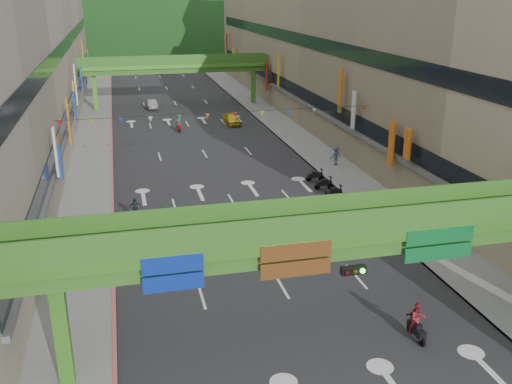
{
  "coord_description": "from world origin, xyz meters",
  "views": [
    {
      "loc": [
        -8.03,
        -15.09,
        15.59
      ],
      "look_at": [
        0.0,
        18.0,
        3.5
      ],
      "focal_mm": 40.0,
      "sensor_mm": 36.0,
      "label": 1
    }
  ],
  "objects_px": {
    "scooter_rider_mid": "(417,321)",
    "pedestrian_red": "(461,240)",
    "scooter_rider_near": "(202,226)",
    "overpass_near": "(347,249)",
    "car_silver": "(152,104)",
    "car_yellow": "(232,119)"
  },
  "relations": [
    {
      "from": "scooter_rider_mid",
      "to": "pedestrian_red",
      "type": "relative_size",
      "value": 1.23
    },
    {
      "from": "scooter_rider_near",
      "to": "pedestrian_red",
      "type": "distance_m",
      "value": 16.59
    },
    {
      "from": "overpass_near",
      "to": "scooter_rider_mid",
      "type": "xyz_separation_m",
      "value": [
        3.81,
        0.15,
        -4.22
      ]
    },
    {
      "from": "scooter_rider_near",
      "to": "pedestrian_red",
      "type": "xyz_separation_m",
      "value": [
        15.51,
        -5.88,
        -0.07
      ]
    },
    {
      "from": "car_silver",
      "to": "scooter_rider_mid",
      "type": "bearing_deg",
      "value": -84.1
    },
    {
      "from": "scooter_rider_mid",
      "to": "car_silver",
      "type": "height_order",
      "value": "scooter_rider_mid"
    },
    {
      "from": "car_yellow",
      "to": "scooter_rider_mid",
      "type": "bearing_deg",
      "value": -93.69
    },
    {
      "from": "car_silver",
      "to": "car_yellow",
      "type": "height_order",
      "value": "car_yellow"
    },
    {
      "from": "car_silver",
      "to": "pedestrian_red",
      "type": "distance_m",
      "value": 53.47
    },
    {
      "from": "overpass_near",
      "to": "car_yellow",
      "type": "distance_m",
      "value": 47.46
    },
    {
      "from": "overpass_near",
      "to": "scooter_rider_mid",
      "type": "height_order",
      "value": "overpass_near"
    },
    {
      "from": "overpass_near",
      "to": "car_yellow",
      "type": "relative_size",
      "value": 7.11
    },
    {
      "from": "scooter_rider_mid",
      "to": "overpass_near",
      "type": "bearing_deg",
      "value": -177.71
    },
    {
      "from": "car_silver",
      "to": "car_yellow",
      "type": "xyz_separation_m",
      "value": [
        8.82,
        -12.32,
        0.05
      ]
    },
    {
      "from": "car_silver",
      "to": "pedestrian_red",
      "type": "height_order",
      "value": "pedestrian_red"
    },
    {
      "from": "scooter_rider_near",
      "to": "scooter_rider_mid",
      "type": "distance_m",
      "value": 16.14
    },
    {
      "from": "scooter_rider_mid",
      "to": "pedestrian_red",
      "type": "bearing_deg",
      "value": 47.4
    },
    {
      "from": "scooter_rider_mid",
      "to": "car_silver",
      "type": "distance_m",
      "value": 59.8
    },
    {
      "from": "scooter_rider_mid",
      "to": "pedestrian_red",
      "type": "xyz_separation_m",
      "value": [
        7.46,
        8.11,
        -0.2
      ]
    },
    {
      "from": "overpass_near",
      "to": "pedestrian_red",
      "type": "distance_m",
      "value": 14.66
    },
    {
      "from": "scooter_rider_near",
      "to": "car_yellow",
      "type": "height_order",
      "value": "scooter_rider_near"
    },
    {
      "from": "scooter_rider_mid",
      "to": "car_yellow",
      "type": "xyz_separation_m",
      "value": [
        0.55,
        46.89,
        -0.32
      ]
    }
  ]
}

